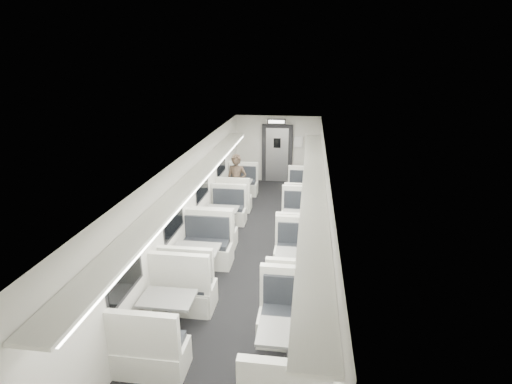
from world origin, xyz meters
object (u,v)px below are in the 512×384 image
(booth_left_c, at_px, (196,266))
(booth_right_c, at_px, (297,270))
(booth_right_a, at_px, (302,197))
(booth_right_d, at_px, (290,355))
(booth_left_d, at_px, (169,316))
(booth_left_b, at_px, (222,221))
(vestibule_door, at_px, (277,154))
(passenger, at_px, (237,183))
(booth_right_b, at_px, (300,227))
(booth_left_a, at_px, (239,191))
(exit_sign, at_px, (276,121))

(booth_left_c, xyz_separation_m, booth_right_c, (2.00, 0.15, -0.03))
(booth_right_a, xyz_separation_m, booth_right_d, (0.00, -6.83, 0.05))
(booth_left_c, distance_m, booth_left_d, 1.62)
(booth_left_b, relative_size, booth_right_a, 0.99)
(booth_left_d, distance_m, booth_right_d, 2.10)
(booth_left_d, xyz_separation_m, vestibule_door, (1.00, 8.80, 0.66))
(booth_left_c, height_order, booth_right_d, booth_right_d)
(booth_left_d, bearing_deg, booth_right_c, 41.47)
(passenger, distance_m, vestibule_door, 3.21)
(booth_left_b, height_order, booth_right_b, booth_right_b)
(booth_left_d, xyz_separation_m, booth_right_d, (2.00, -0.65, 0.03))
(booth_left_c, height_order, booth_right_b, booth_left_c)
(passenger, bearing_deg, booth_right_c, -54.02)
(booth_left_d, height_order, booth_right_a, booth_left_d)
(booth_left_b, bearing_deg, booth_left_a, 90.00)
(booth_right_a, xyz_separation_m, booth_right_b, (0.00, -2.34, 0.02))
(booth_right_b, bearing_deg, booth_right_d, -90.00)
(booth_left_d, distance_m, passenger, 5.75)
(booth_right_c, bearing_deg, vestibule_door, 98.10)
(booth_left_a, relative_size, booth_right_d, 0.87)
(booth_left_b, xyz_separation_m, booth_right_a, (2.00, 2.12, 0.00))
(booth_right_a, bearing_deg, booth_left_d, -107.94)
(exit_sign, bearing_deg, booth_left_c, -98.50)
(booth_right_d, xyz_separation_m, passenger, (-1.93, 6.38, 0.45))
(booth_left_b, relative_size, booth_left_d, 0.94)
(booth_right_d, bearing_deg, booth_right_a, 90.00)
(booth_right_b, xyz_separation_m, exit_sign, (-1.00, 4.47, 1.90))
(passenger, relative_size, vestibule_door, 0.81)
(booth_right_d, xyz_separation_m, vestibule_door, (-1.00, 9.45, 0.63))
(booth_right_c, xyz_separation_m, exit_sign, (-1.00, 6.54, 1.91))
(booth_right_c, bearing_deg, passenger, 115.92)
(booth_left_b, relative_size, passenger, 1.16)
(vestibule_door, relative_size, exit_sign, 3.39)
(booth_left_b, relative_size, booth_left_c, 0.88)
(booth_left_c, relative_size, booth_right_d, 1.00)
(booth_left_c, bearing_deg, booth_right_c, 4.33)
(booth_right_c, relative_size, exit_sign, 3.37)
(booth_left_a, relative_size, booth_left_d, 0.94)
(booth_left_d, bearing_deg, booth_right_b, 62.47)
(booth_left_b, height_order, booth_right_c, booth_right_c)
(booth_right_d, xyz_separation_m, exit_sign, (-1.00, 8.96, 1.87))
(booth_right_b, xyz_separation_m, booth_right_c, (0.00, -2.07, -0.01))
(booth_right_b, xyz_separation_m, passenger, (-1.93, 1.89, 0.47))
(vestibule_door, bearing_deg, booth_left_b, -101.92)
(vestibule_door, bearing_deg, exit_sign, -90.00)
(booth_right_c, bearing_deg, booth_right_d, -90.00)
(booth_left_a, xyz_separation_m, booth_right_c, (2.00, -4.72, 0.02))
(booth_left_c, xyz_separation_m, exit_sign, (1.00, 6.69, 1.88))
(booth_left_c, height_order, booth_right_c, booth_left_c)
(booth_right_a, bearing_deg, booth_right_c, -90.00)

